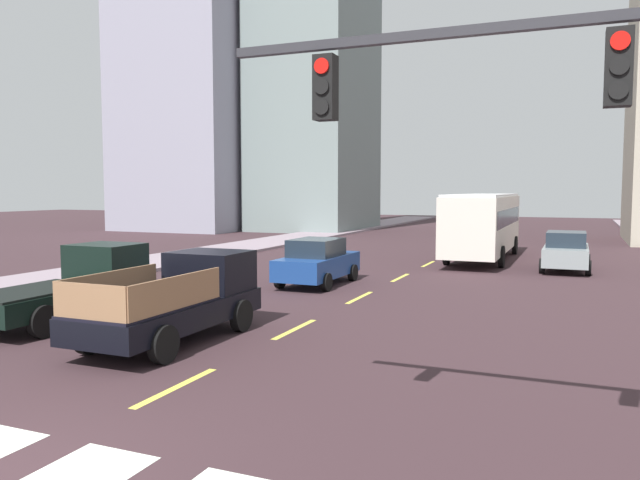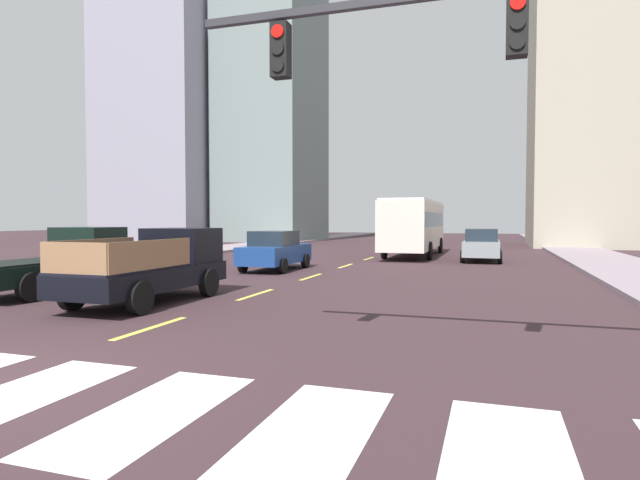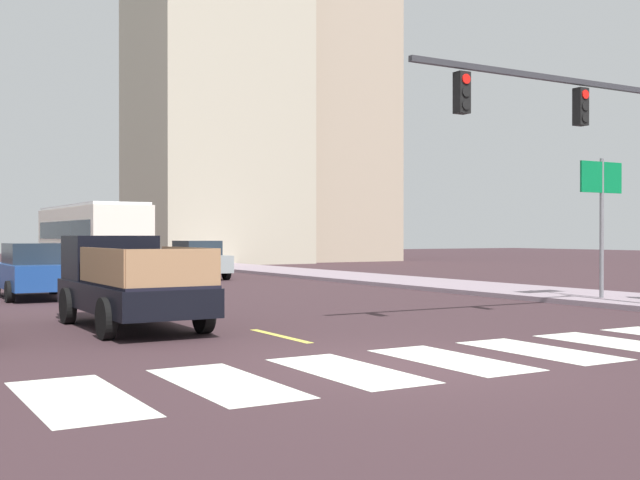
% 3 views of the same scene
% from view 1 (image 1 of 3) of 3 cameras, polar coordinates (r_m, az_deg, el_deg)
% --- Properties ---
extents(sidewalk_left, '(4.00, 110.00, 0.15)m').
position_cam_1_polar(sidewalk_left, '(29.81, -16.35, -2.19)').
color(sidewalk_left, gray).
rests_on(sidewalk_left, ground).
extents(lane_dash_0, '(0.16, 2.40, 0.01)m').
position_cam_1_polar(lane_dash_0, '(11.62, -13.13, -13.10)').
color(lane_dash_0, '#D9D04A').
rests_on(lane_dash_0, ground).
extents(lane_dash_1, '(0.16, 2.40, 0.01)m').
position_cam_1_polar(lane_dash_1, '(15.79, -2.33, -8.23)').
color(lane_dash_1, '#D9D04A').
rests_on(lane_dash_1, ground).
extents(lane_dash_2, '(0.16, 2.40, 0.01)m').
position_cam_1_polar(lane_dash_2, '(20.34, 3.68, -5.33)').
color(lane_dash_2, '#D9D04A').
rests_on(lane_dash_2, ground).
extents(lane_dash_3, '(0.16, 2.40, 0.01)m').
position_cam_1_polar(lane_dash_3, '(25.06, 7.44, -3.47)').
color(lane_dash_3, '#D9D04A').
rests_on(lane_dash_3, ground).
extents(lane_dash_4, '(0.16, 2.40, 0.01)m').
position_cam_1_polar(lane_dash_4, '(29.87, 9.98, -2.19)').
color(lane_dash_4, '#D9D04A').
rests_on(lane_dash_4, ground).
extents(lane_dash_5, '(0.16, 2.40, 0.01)m').
position_cam_1_polar(lane_dash_5, '(34.74, 11.81, -1.27)').
color(lane_dash_5, '#D9D04A').
rests_on(lane_dash_5, ground).
extents(lane_dash_6, '(0.16, 2.40, 0.01)m').
position_cam_1_polar(lane_dash_6, '(39.64, 13.19, -0.58)').
color(lane_dash_6, '#D9D04A').
rests_on(lane_dash_6, ground).
extents(lane_dash_7, '(0.16, 2.40, 0.01)m').
position_cam_1_polar(lane_dash_7, '(44.56, 14.27, -0.03)').
color(lane_dash_7, '#D9D04A').
rests_on(lane_dash_7, ground).
extents(pickup_stakebed, '(2.18, 5.20, 1.96)m').
position_cam_1_polar(pickup_stakebed, '(15.07, -12.70, -5.34)').
color(pickup_stakebed, black).
rests_on(pickup_stakebed, ground).
extents(pickup_dark, '(2.18, 5.20, 1.96)m').
position_cam_1_polar(pickup_dark, '(18.19, -21.67, -3.91)').
color(pickup_dark, black).
rests_on(pickup_dark, ground).
extents(city_bus, '(2.72, 10.80, 3.32)m').
position_cam_1_polar(city_bus, '(32.19, 14.89, 1.69)').
color(city_bus, silver).
rests_on(city_bus, ground).
extents(sedan_near_right, '(2.02, 4.40, 1.72)m').
position_cam_1_polar(sedan_near_right, '(22.97, -0.23, -2.01)').
color(sedan_near_right, navy).
rests_on(sedan_near_right, ground).
extents(sedan_far, '(2.02, 4.40, 1.72)m').
position_cam_1_polar(sedan_far, '(28.94, 21.79, -0.97)').
color(sedan_far, gray).
rests_on(sedan_far, ground).
extents(block_mid_left, '(11.10, 8.69, 23.93)m').
position_cam_1_polar(block_mid_left, '(56.81, -12.29, 13.08)').
color(block_mid_left, '#8F8EA0').
rests_on(block_mid_left, ground).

